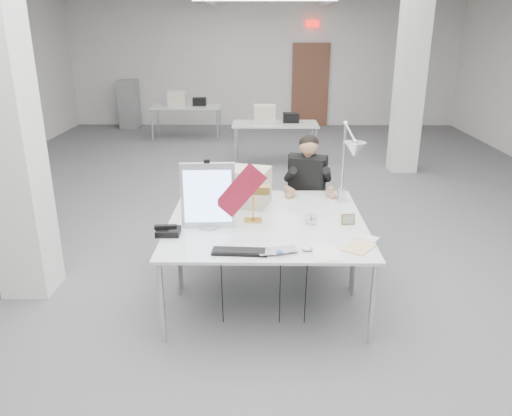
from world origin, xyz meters
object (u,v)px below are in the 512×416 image
at_px(desk_main, 267,241).
at_px(laptop, 280,254).
at_px(desk_phone, 168,232).
at_px(architect_lamp, 348,162).
at_px(seated_person, 308,174).
at_px(bankers_lamp, 253,202).
at_px(monitor, 208,196).
at_px(office_chair, 306,203).
at_px(beige_monitor, 249,187).

bearing_deg(desk_main, laptop, -72.73).
distance_m(desk_phone, architect_lamp, 1.81).
bearing_deg(laptop, seated_person, 61.70).
bearing_deg(laptop, desk_main, 90.59).
height_order(laptop, architect_lamp, architect_lamp).
height_order(desk_main, desk_phone, desk_phone).
height_order(seated_person, bankers_lamp, seated_person).
height_order(seated_person, monitor, monitor).
height_order(office_chair, desk_phone, office_chair).
height_order(monitor, desk_phone, monitor).
distance_m(office_chair, bankers_lamp, 1.34).
bearing_deg(monitor, bankers_lamp, 17.06).
xyz_separation_m(monitor, desk_phone, (-0.33, -0.18, -0.27)).
distance_m(seated_person, monitor, 1.58).
bearing_deg(architect_lamp, desk_phone, -158.81).
distance_m(desk_main, monitor, 0.66).
xyz_separation_m(seated_person, architect_lamp, (0.30, -0.74, 0.34)).
xyz_separation_m(desk_main, laptop, (0.10, -0.31, 0.03)).
xyz_separation_m(seated_person, bankers_lamp, (-0.59, -1.08, 0.04)).
xyz_separation_m(laptop, architect_lamp, (0.68, 1.07, 0.47)).
bearing_deg(monitor, office_chair, 48.83).
xyz_separation_m(bankers_lamp, desk_phone, (-0.73, -0.33, -0.16)).
distance_m(monitor, architect_lamp, 1.39).
bearing_deg(seated_person, laptop, -84.41).
bearing_deg(desk_phone, architect_lamp, 20.77).
distance_m(monitor, bankers_lamp, 0.43).
relative_size(laptop, bankers_lamp, 0.86).
xyz_separation_m(monitor, bankers_lamp, (0.39, 0.15, -0.11)).
relative_size(bankers_lamp, desk_phone, 1.86).
bearing_deg(monitor, architect_lamp, 17.07).
distance_m(monitor, desk_phone, 0.46).
bearing_deg(architect_lamp, beige_monitor, 170.71).
xyz_separation_m(monitor, architect_lamp, (1.29, 0.48, 0.19)).
xyz_separation_m(desk_main, bankers_lamp, (-0.12, 0.42, 0.20)).
distance_m(office_chair, seated_person, 0.37).
relative_size(monitor, architect_lamp, 0.61).
relative_size(office_chair, seated_person, 1.34).
bearing_deg(laptop, monitor, 119.66).
distance_m(desk_phone, beige_monitor, 1.06).
bearing_deg(laptop, office_chair, 62.01).
bearing_deg(desk_main, bankers_lamp, 106.25).
distance_m(laptop, bankers_lamp, 0.79).
height_order(bankers_lamp, beige_monitor, bankers_lamp).
bearing_deg(bankers_lamp, desk_phone, -152.81).
relative_size(desk_main, bankers_lamp, 4.79).
bearing_deg(beige_monitor, office_chair, 60.08).
bearing_deg(desk_phone, beige_monitor, 48.50).
bearing_deg(monitor, desk_phone, -155.34).
distance_m(seated_person, desk_phone, 1.93).
bearing_deg(office_chair, monitor, -110.53).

